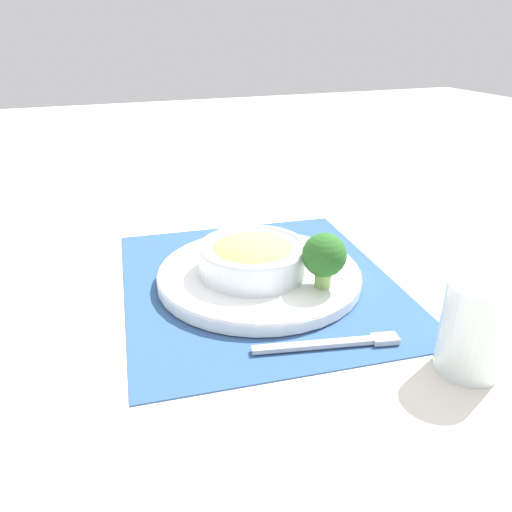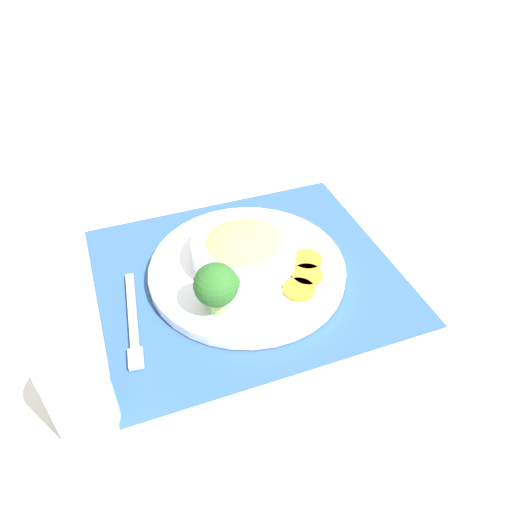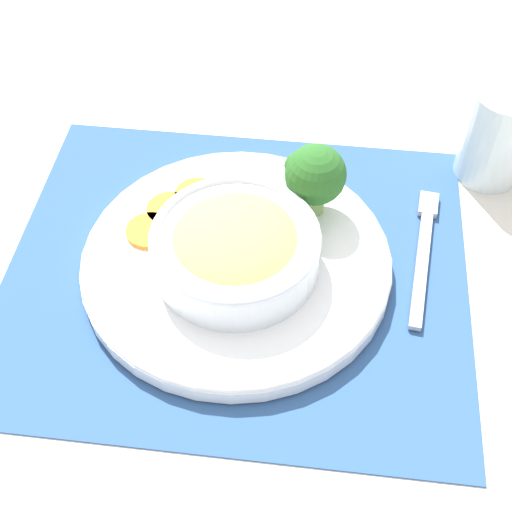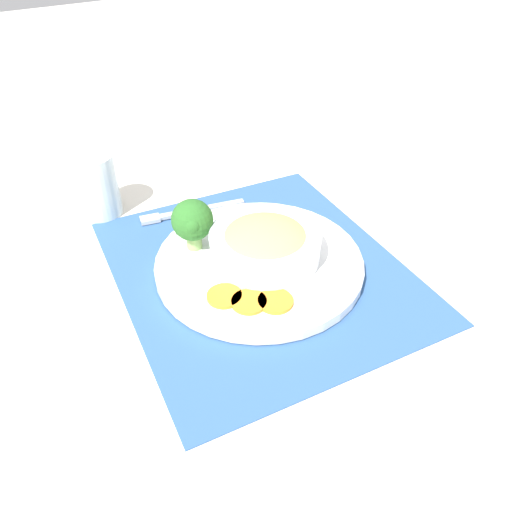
% 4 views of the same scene
% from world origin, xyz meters
% --- Properties ---
extents(ground_plane, '(4.00, 4.00, 0.00)m').
position_xyz_m(ground_plane, '(0.00, 0.00, 0.00)').
color(ground_plane, beige).
extents(placemat, '(0.50, 0.45, 0.00)m').
position_xyz_m(placemat, '(0.00, 0.00, 0.00)').
color(placemat, '#2D5184').
rests_on(placemat, ground_plane).
extents(plate, '(0.31, 0.31, 0.02)m').
position_xyz_m(plate, '(0.00, 0.00, 0.02)').
color(plate, white).
rests_on(plate, placemat).
extents(bowl, '(0.16, 0.16, 0.05)m').
position_xyz_m(bowl, '(-0.00, -0.01, 0.05)').
color(bowl, silver).
rests_on(bowl, plate).
extents(broccoli_floret, '(0.06, 0.06, 0.08)m').
position_xyz_m(broccoli_floret, '(0.08, 0.07, 0.07)').
color(broccoli_floret, '#84AD5B').
rests_on(broccoli_floret, plate).
extents(carrot_slice_near, '(0.05, 0.05, 0.01)m').
position_xyz_m(carrot_slice_near, '(-0.05, 0.08, 0.02)').
color(carrot_slice_near, orange).
rests_on(carrot_slice_near, plate).
extents(carrot_slice_middle, '(0.05, 0.05, 0.01)m').
position_xyz_m(carrot_slice_middle, '(-0.07, 0.06, 0.02)').
color(carrot_slice_middle, orange).
rests_on(carrot_slice_middle, plate).
extents(carrot_slice_far, '(0.05, 0.05, 0.01)m').
position_xyz_m(carrot_slice_far, '(-0.09, 0.03, 0.02)').
color(carrot_slice_far, orange).
rests_on(carrot_slice_far, plate).
extents(water_glass, '(0.07, 0.07, 0.11)m').
position_xyz_m(water_glass, '(0.28, 0.15, 0.05)').
color(water_glass, silver).
rests_on(water_glass, ground_plane).
extents(fork, '(0.05, 0.18, 0.01)m').
position_xyz_m(fork, '(0.19, 0.03, 0.01)').
color(fork, '#B7B7BC').
rests_on(fork, placemat).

